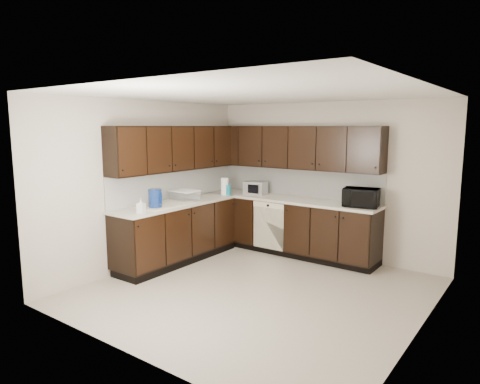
# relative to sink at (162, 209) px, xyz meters

# --- Properties ---
(floor) EXTENTS (4.00, 4.00, 0.00)m
(floor) POSITION_rel_sink_xyz_m (1.68, 0.01, -0.88)
(floor) COLOR #A59A88
(floor) RESTS_ON ground
(ceiling) EXTENTS (4.00, 4.00, 0.00)m
(ceiling) POSITION_rel_sink_xyz_m (1.68, 0.01, 1.62)
(ceiling) COLOR white
(ceiling) RESTS_ON wall_back
(wall_back) EXTENTS (4.00, 0.02, 2.50)m
(wall_back) POSITION_rel_sink_xyz_m (1.68, 2.01, 0.37)
(wall_back) COLOR #BAAE9F
(wall_back) RESTS_ON floor
(wall_left) EXTENTS (0.02, 4.00, 2.50)m
(wall_left) POSITION_rel_sink_xyz_m (-0.32, 0.01, 0.37)
(wall_left) COLOR #BAAE9F
(wall_left) RESTS_ON floor
(wall_right) EXTENTS (0.02, 4.00, 2.50)m
(wall_right) POSITION_rel_sink_xyz_m (3.68, 0.01, 0.37)
(wall_right) COLOR #BAAE9F
(wall_right) RESTS_ON floor
(wall_front) EXTENTS (4.00, 0.02, 2.50)m
(wall_front) POSITION_rel_sink_xyz_m (1.68, -1.99, 0.37)
(wall_front) COLOR #BAAE9F
(wall_front) RESTS_ON floor
(lower_cabinets) EXTENTS (3.00, 2.80, 0.90)m
(lower_cabinets) POSITION_rel_sink_xyz_m (0.67, 1.12, -0.47)
(lower_cabinets) COLOR black
(lower_cabinets) RESTS_ON floor
(countertop) EXTENTS (3.03, 2.83, 0.04)m
(countertop) POSITION_rel_sink_xyz_m (0.67, 1.12, 0.04)
(countertop) COLOR beige
(countertop) RESTS_ON lower_cabinets
(backsplash) EXTENTS (3.00, 2.80, 0.48)m
(backsplash) POSITION_rel_sink_xyz_m (0.46, 1.33, 0.30)
(backsplash) COLOR white
(backsplash) RESTS_ON countertop
(upper_cabinets) EXTENTS (3.00, 2.80, 0.70)m
(upper_cabinets) POSITION_rel_sink_xyz_m (0.58, 1.22, 0.89)
(upper_cabinets) COLOR black
(upper_cabinets) RESTS_ON wall_back
(dishwasher) EXTENTS (0.58, 0.04, 0.78)m
(dishwasher) POSITION_rel_sink_xyz_m (0.98, 1.42, -0.33)
(dishwasher) COLOR beige
(dishwasher) RESTS_ON lower_cabinets
(sink) EXTENTS (0.54, 0.82, 0.42)m
(sink) POSITION_rel_sink_xyz_m (0.00, 0.00, 0.00)
(sink) COLOR beige
(sink) RESTS_ON countertop
(microwave) EXTENTS (0.56, 0.43, 0.28)m
(microwave) POSITION_rel_sink_xyz_m (2.43, 1.65, 0.20)
(microwave) COLOR black
(microwave) RESTS_ON countertop
(soap_bottle_a) EXTENTS (0.11, 0.11, 0.21)m
(soap_bottle_a) POSITION_rel_sink_xyz_m (0.17, -0.56, 0.16)
(soap_bottle_a) COLOR gray
(soap_bottle_a) RESTS_ON countertop
(soap_bottle_b) EXTENTS (0.13, 0.13, 0.27)m
(soap_bottle_b) POSITION_rel_sink_xyz_m (-0.10, -0.05, 0.19)
(soap_bottle_b) COLOR gray
(soap_bottle_b) RESTS_ON countertop
(toaster_oven) EXTENTS (0.40, 0.33, 0.23)m
(toaster_oven) POSITION_rel_sink_xyz_m (0.52, 1.71, 0.17)
(toaster_oven) COLOR #BEBDC0
(toaster_oven) RESTS_ON countertop
(storage_bin) EXTENTS (0.45, 0.35, 0.16)m
(storage_bin) POSITION_rel_sink_xyz_m (-0.02, 0.50, 0.14)
(storage_bin) COLOR silver
(storage_bin) RESTS_ON countertop
(blue_pitcher) EXTENTS (0.25, 0.25, 0.28)m
(blue_pitcher) POSITION_rel_sink_xyz_m (0.10, -0.23, 0.20)
(blue_pitcher) COLOR navy
(blue_pitcher) RESTS_ON countertop
(teal_tumbler) EXTENTS (0.09, 0.09, 0.18)m
(teal_tumbler) POSITION_rel_sink_xyz_m (0.19, 1.36, 0.15)
(teal_tumbler) COLOR #0D7D94
(teal_tumbler) RESTS_ON countertop
(paper_towel_roll) EXTENTS (0.16, 0.16, 0.29)m
(paper_towel_roll) POSITION_rel_sink_xyz_m (0.11, 1.36, 0.20)
(paper_towel_roll) COLOR white
(paper_towel_roll) RESTS_ON countertop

